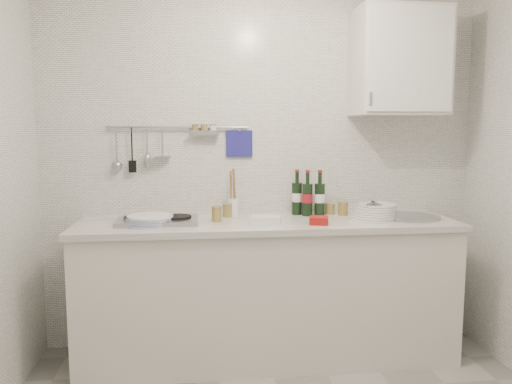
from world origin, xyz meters
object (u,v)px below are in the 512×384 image
Objects in this scene: utensil_crock at (233,205)px; wine_bottles at (308,193)px; plate_stack_sink at (375,212)px; plate_stack_hob at (148,220)px; wall_cabinet at (400,62)px.

wine_bottles is at bearing -2.91° from utensil_crock.
wine_bottles reaches higher than plate_stack_sink.
utensil_crock reaches higher than plate_stack_hob.
wall_cabinet is 1.01m from plate_stack_sink.
plate_stack_sink is (-0.19, -0.14, -0.98)m from wall_cabinet.
wall_cabinet is 1.94m from plate_stack_hob.
wall_cabinet is 1.06m from wine_bottles.
utensil_crock is (-0.92, 0.22, 0.03)m from plate_stack_sink.
plate_stack_hob is 1.09m from wine_bottles.
wall_cabinet is at bearing 5.58° from plate_stack_hob.
plate_stack_hob is 1.46m from plate_stack_sink.
plate_stack_sink is at bearing -13.70° from utensil_crock.
plate_stack_sink is 0.95m from utensil_crock.
wall_cabinet reaches higher than utensil_crock.
plate_stack_sink is at bearing -26.01° from wine_bottles.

